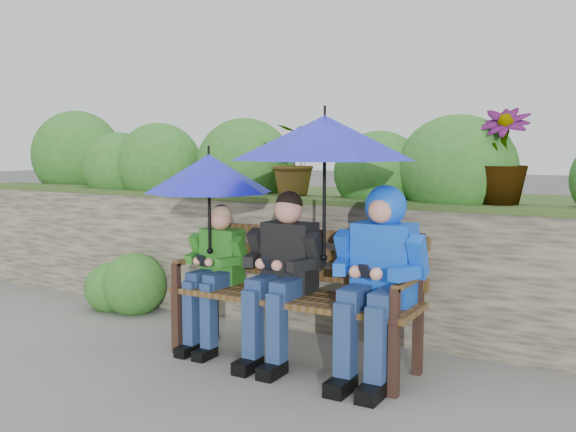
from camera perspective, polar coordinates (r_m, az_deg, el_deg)
The scene contains 8 objects.
ground at distance 4.55m, azimuth -0.64°, elevation -12.10°, with size 60.00×60.00×0.00m, color #626159.
garden_backdrop at distance 5.89m, azimuth 5.76°, elevation -1.77°, with size 8.00×2.88×1.86m.
park_bench at distance 4.29m, azimuth 0.83°, elevation -6.19°, with size 1.69×0.50×0.89m.
boy_left at distance 4.55m, azimuth -6.52°, elevation -4.55°, with size 0.43×0.49×1.02m.
boy_middle at distance 4.23m, azimuth -0.52°, elevation -4.66°, with size 0.51×0.60×1.14m.
boy_right at distance 3.93m, azimuth 8.05°, elevation -4.52°, with size 0.55×0.67×1.19m.
umbrella_left at distance 4.47m, azimuth -7.04°, elevation 3.76°, with size 0.89×0.89×0.76m.
umbrella_right at distance 4.07m, azimuth 3.28°, elevation 6.96°, with size 1.19×1.19×0.99m.
Camera 1 is at (2.18, -3.73, 1.43)m, focal length 40.00 mm.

